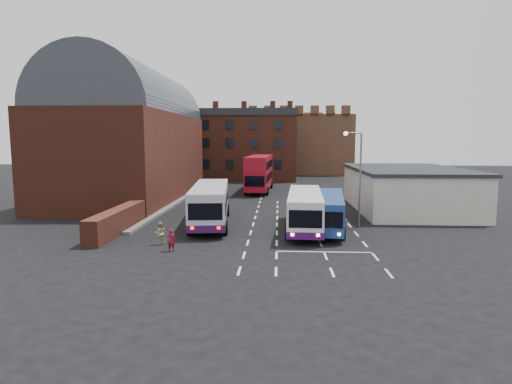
{
  "coord_description": "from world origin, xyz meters",
  "views": [
    {
      "loc": [
        2.1,
        -29.58,
        7.08
      ],
      "look_at": [
        0.0,
        10.0,
        2.2
      ],
      "focal_mm": 30.0,
      "sensor_mm": 36.0,
      "label": 1
    }
  ],
  "objects_px": {
    "bus_white_outbound": "(210,201)",
    "bus_white_inbound": "(305,208)",
    "bus_red_double": "(259,173)",
    "bus_blue": "(328,209)",
    "pedestrian_beige": "(160,233)",
    "pedestrian_red": "(171,240)",
    "street_lamp": "(357,170)"
  },
  "relations": [
    {
      "from": "bus_white_inbound",
      "to": "pedestrian_red",
      "type": "bearing_deg",
      "value": 41.11
    },
    {
      "from": "pedestrian_red",
      "to": "bus_blue",
      "type": "bearing_deg",
      "value": -144.01
    },
    {
      "from": "bus_white_outbound",
      "to": "pedestrian_red",
      "type": "relative_size",
      "value": 8.46
    },
    {
      "from": "bus_red_double",
      "to": "pedestrian_red",
      "type": "relative_size",
      "value": 8.53
    },
    {
      "from": "bus_white_inbound",
      "to": "pedestrian_red",
      "type": "xyz_separation_m",
      "value": [
        -8.88,
        -6.94,
        -1.04
      ]
    },
    {
      "from": "pedestrian_beige",
      "to": "bus_white_outbound",
      "type": "bearing_deg",
      "value": -131.41
    },
    {
      "from": "bus_white_outbound",
      "to": "bus_red_double",
      "type": "relative_size",
      "value": 0.99
    },
    {
      "from": "bus_white_outbound",
      "to": "street_lamp",
      "type": "height_order",
      "value": "street_lamp"
    },
    {
      "from": "bus_white_outbound",
      "to": "street_lamp",
      "type": "bearing_deg",
      "value": -10.2
    },
    {
      "from": "bus_white_outbound",
      "to": "pedestrian_red",
      "type": "height_order",
      "value": "bus_white_outbound"
    },
    {
      "from": "pedestrian_red",
      "to": "pedestrian_beige",
      "type": "height_order",
      "value": "pedestrian_beige"
    },
    {
      "from": "bus_white_outbound",
      "to": "bus_red_double",
      "type": "height_order",
      "value": "bus_red_double"
    },
    {
      "from": "street_lamp",
      "to": "pedestrian_red",
      "type": "relative_size",
      "value": 5.35
    },
    {
      "from": "bus_white_outbound",
      "to": "bus_white_inbound",
      "type": "height_order",
      "value": "bus_white_outbound"
    },
    {
      "from": "bus_white_outbound",
      "to": "bus_red_double",
      "type": "xyz_separation_m",
      "value": [
        3.08,
        22.85,
        0.66
      ]
    },
    {
      "from": "bus_blue",
      "to": "bus_white_outbound",
      "type": "bearing_deg",
      "value": -3.7
    },
    {
      "from": "bus_red_double",
      "to": "pedestrian_beige",
      "type": "xyz_separation_m",
      "value": [
        -5.38,
        -29.98,
        -1.81
      ]
    },
    {
      "from": "pedestrian_red",
      "to": "pedestrian_beige",
      "type": "bearing_deg",
      "value": -53.71
    },
    {
      "from": "bus_white_inbound",
      "to": "bus_red_double",
      "type": "relative_size",
      "value": 0.9
    },
    {
      "from": "bus_white_outbound",
      "to": "pedestrian_red",
      "type": "bearing_deg",
      "value": -102.84
    },
    {
      "from": "street_lamp",
      "to": "pedestrian_red",
      "type": "bearing_deg",
      "value": -148.53
    },
    {
      "from": "bus_blue",
      "to": "bus_red_double",
      "type": "height_order",
      "value": "bus_red_double"
    },
    {
      "from": "bus_white_inbound",
      "to": "pedestrian_red",
      "type": "height_order",
      "value": "bus_white_inbound"
    },
    {
      "from": "bus_red_double",
      "to": "street_lamp",
      "type": "xyz_separation_m",
      "value": [
        8.86,
        -23.77,
        2.06
      ]
    },
    {
      "from": "bus_white_inbound",
      "to": "street_lamp",
      "type": "distance_m",
      "value": 5.18
    },
    {
      "from": "bus_white_inbound",
      "to": "street_lamp",
      "type": "xyz_separation_m",
      "value": [
        4.16,
        1.05,
        2.89
      ]
    },
    {
      "from": "bus_red_double",
      "to": "street_lamp",
      "type": "height_order",
      "value": "street_lamp"
    },
    {
      "from": "bus_white_outbound",
      "to": "bus_white_inbound",
      "type": "bearing_deg",
      "value": -19.97
    },
    {
      "from": "street_lamp",
      "to": "pedestrian_beige",
      "type": "distance_m",
      "value": 16.01
    },
    {
      "from": "bus_white_outbound",
      "to": "bus_red_double",
      "type": "bearing_deg",
      "value": 76.52
    },
    {
      "from": "bus_white_outbound",
      "to": "bus_blue",
      "type": "distance_m",
      "value": 9.78
    },
    {
      "from": "pedestrian_red",
      "to": "street_lamp",
      "type": "bearing_deg",
      "value": -146.14
    }
  ]
}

